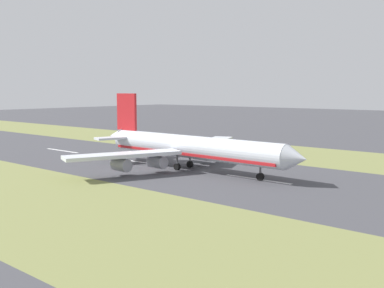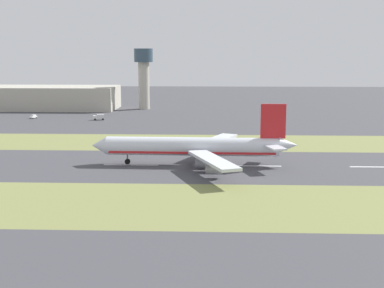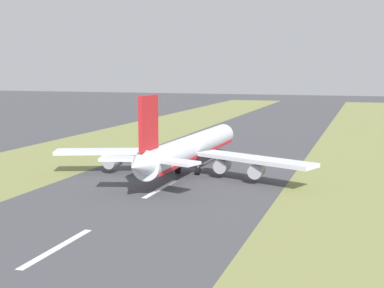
{
  "view_description": "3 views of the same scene",
  "coord_description": "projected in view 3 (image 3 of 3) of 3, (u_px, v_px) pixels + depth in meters",
  "views": [
    {
      "loc": [
        91.04,
        71.69,
        21.13
      ],
      "look_at": [
        0.49,
        -3.69,
        7.0
      ],
      "focal_mm": 42.0,
      "sensor_mm": 36.0,
      "label": 1
    },
    {
      "loc": [
        -170.2,
        -10.57,
        36.6
      ],
      "look_at": [
        0.49,
        -3.69,
        7.0
      ],
      "focal_mm": 50.0,
      "sensor_mm": 36.0,
      "label": 2
    },
    {
      "loc": [
        41.39,
        -127.54,
        25.41
      ],
      "look_at": [
        0.49,
        -3.69,
        7.0
      ],
      "focal_mm": 50.0,
      "sensor_mm": 36.0,
      "label": 3
    }
  ],
  "objects": [
    {
      "name": "ground_plane",
      "position": [
        195.0,
        169.0,
        136.32
      ],
      "size": [
        800.0,
        800.0,
        0.0
      ],
      "primitive_type": "plane",
      "color": "#424247"
    },
    {
      "name": "grass_median_west",
      "position": [
        43.0,
        160.0,
        150.29
      ],
      "size": [
        40.0,
        600.0,
        0.01
      ],
      "primitive_type": "cube",
      "color": "olive",
      "rests_on": "ground"
    },
    {
      "name": "grass_median_east",
      "position": [
        381.0,
        181.0,
        122.35
      ],
      "size": [
        40.0,
        600.0,
        0.01
      ],
      "primitive_type": "cube",
      "color": "olive",
      "rests_on": "ground"
    },
    {
      "name": "centreline_dash_near",
      "position": [
        57.0,
        248.0,
        76.43
      ],
      "size": [
        1.2,
        18.0,
        0.01
      ],
      "primitive_type": "cube",
      "color": "silver",
      "rests_on": "ground"
    },
    {
      "name": "centreline_dash_mid",
      "position": [
        160.0,
        189.0,
        114.04
      ],
      "size": [
        1.2,
        18.0,
        0.01
      ],
      "primitive_type": "cube",
      "color": "silver",
      "rests_on": "ground"
    },
    {
      "name": "centreline_dash_far",
      "position": [
        212.0,
        159.0,
        151.65
      ],
      "size": [
        1.2,
        18.0,
        0.01
      ],
      "primitive_type": "cube",
      "color": "silver",
      "rests_on": "ground"
    },
    {
      "name": "airplane_main_jet",
      "position": [
        189.0,
        149.0,
        130.07
      ],
      "size": [
        64.12,
        67.1,
        20.2
      ],
      "color": "silver",
      "rests_on": "ground"
    }
  ]
}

